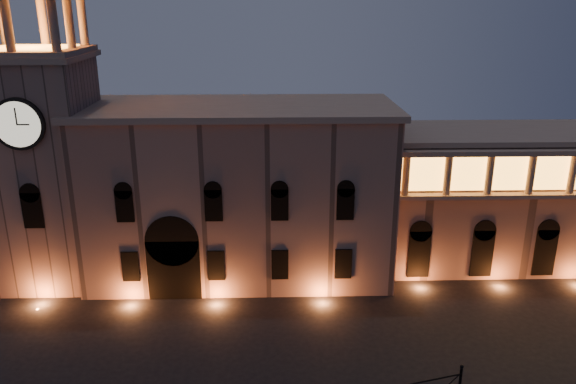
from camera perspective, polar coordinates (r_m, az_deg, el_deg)
The scene contains 3 objects.
government_building at distance 56.93m, azimuth -5.04°, elevation 0.03°, with size 30.80×12.80×17.60m.
clock_tower at distance 59.05m, azimuth -23.37°, elevation 3.00°, with size 9.80×9.80×32.40m.
colonnade_wing at distance 66.60m, azimuth 25.82°, elevation -0.33°, with size 40.60×11.50×14.50m.
Camera 1 is at (1.43, -31.89, 27.00)m, focal length 35.00 mm.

